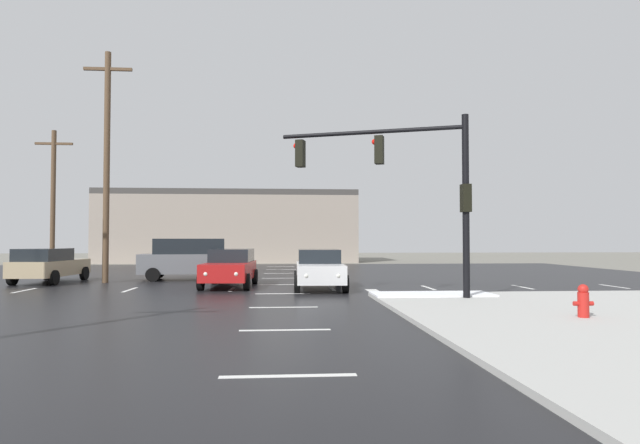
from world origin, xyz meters
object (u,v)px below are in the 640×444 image
suv_grey (190,258)px  utility_pole_far (107,162)px  sedan_red (230,267)px  sedan_white (319,268)px  sedan_tan (49,265)px  utility_pole_distant (53,198)px  traffic_signal_mast (410,175)px  fire_hydrant (583,301)px

suv_grey → utility_pole_far: (-3.56, -1.59, 4.50)m
sedan_red → sedan_white: (3.67, -1.30, 0.00)m
sedan_tan → sedan_white: same height
sedan_white → utility_pole_distant: 19.54m
utility_pole_far → sedan_red: bearing=-22.9°
traffic_signal_mast → sedan_tan: 17.26m
fire_hydrant → utility_pole_far: (-15.24, 13.10, 5.05)m
traffic_signal_mast → sedan_tan: bearing=-7.9°
sedan_red → traffic_signal_mast: bearing=52.7°
utility_pole_far → utility_pole_distant: bearing=125.1°
suv_grey → sedan_tan: bearing=7.8°
sedan_tan → utility_pole_far: size_ratio=0.43×
sedan_red → utility_pole_distant: (-11.50, 10.45, 3.65)m
fire_hydrant → sedan_tan: 22.20m
sedan_white → suv_grey: bearing=-130.2°
utility_pole_distant → sedan_red: bearing=-42.3°
utility_pole_distant → suv_grey: bearing=-34.9°
utility_pole_distant → sedan_white: bearing=-37.7°
sedan_white → utility_pole_far: size_ratio=0.43×
utility_pole_far → utility_pole_distant: utility_pole_far is taller
utility_pole_far → sedan_tan: bearing=176.7°
sedan_red → sedan_white: bearing=73.8°
suv_grey → sedan_red: bearing=114.5°
utility_pole_distant → sedan_tan: bearing=-68.9°
sedan_tan → traffic_signal_mast: bearing=-114.5°
fire_hydrant → utility_pole_distant: (-20.83, 21.06, 3.97)m
fire_hydrant → sedan_white: 10.90m
sedan_white → sedan_red: bearing=-107.9°
sedan_white → suv_grey: 8.07m
sedan_tan → utility_pole_distant: (-3.02, 7.81, 3.65)m
utility_pole_far → fire_hydrant: bearing=-40.7°
sedan_tan → fire_hydrant: bearing=-122.5°
sedan_tan → suv_grey: suv_grey is taller
sedan_red → suv_grey: size_ratio=0.93×
fire_hydrant → utility_pole_distant: utility_pole_distant is taller
traffic_signal_mast → utility_pole_far: bearing=-12.3°
sedan_tan → sedan_white: (12.16, -3.94, 0.00)m
fire_hydrant → suv_grey: bearing=128.5°
fire_hydrant → utility_pole_far: utility_pole_far is taller
fire_hydrant → suv_grey: size_ratio=0.16×
utility_pole_far → utility_pole_distant: 9.79m
sedan_red → sedan_white: size_ratio=1.01×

